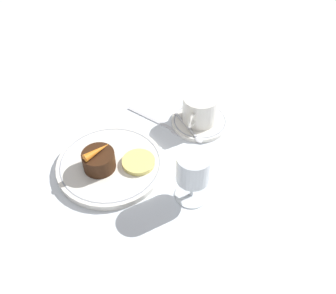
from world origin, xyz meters
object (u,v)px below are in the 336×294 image
at_px(dessert_cake, 99,161).
at_px(coffee_cup, 200,108).
at_px(wine_glass, 193,171).
at_px(fork, 166,126).
at_px(dinner_plate, 110,165).

bearing_deg(dessert_cake, coffee_cup, 150.68).
relative_size(wine_glass, fork, 0.62).
xyz_separation_m(dinner_plate, fork, (-0.17, 0.05, -0.01)).
distance_m(coffee_cup, fork, 0.09).
xyz_separation_m(coffee_cup, dessert_cake, (0.23, -0.13, -0.01)).
distance_m(wine_glass, fork, 0.22).
distance_m(dinner_plate, fork, 0.17).
bearing_deg(coffee_cup, wine_glass, 18.32).
bearing_deg(wine_glass, dinner_plate, -88.48).
height_order(fork, dessert_cake, dessert_cake).
distance_m(wine_glass, dessert_cake, 0.20).
distance_m(coffee_cup, dessert_cake, 0.27).
xyz_separation_m(dinner_plate, wine_glass, (-0.00, 0.19, 0.07)).
bearing_deg(wine_glass, fork, -140.28).
relative_size(dinner_plate, wine_glass, 2.00).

